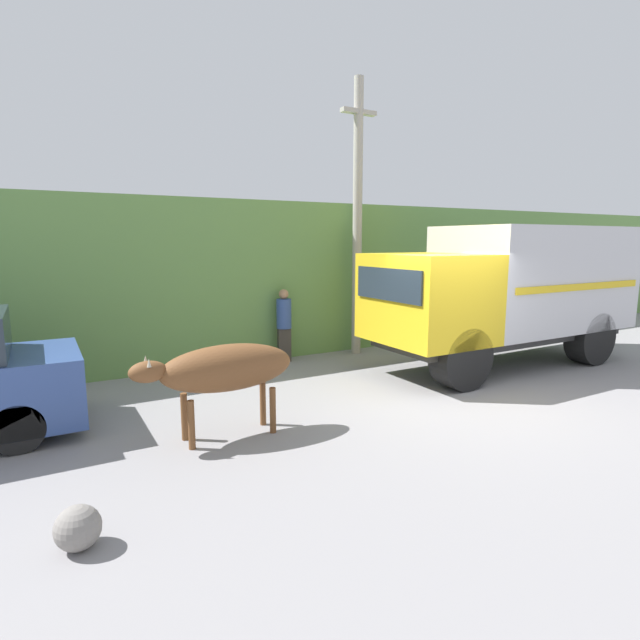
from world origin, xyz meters
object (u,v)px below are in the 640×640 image
at_px(pedestrian_on_hill, 284,322).
at_px(utility_pole, 357,215).
at_px(cargo_truck, 511,288).
at_px(brown_cow, 225,369).
at_px(roadside_rock, 78,528).

relative_size(pedestrian_on_hill, utility_pole, 0.26).
relative_size(cargo_truck, pedestrian_on_hill, 3.83).
height_order(pedestrian_on_hill, utility_pole, utility_pole).
bearing_deg(cargo_truck, pedestrian_on_hill, 145.28).
xyz_separation_m(cargo_truck, pedestrian_on_hill, (-4.16, 2.72, -0.81)).
bearing_deg(utility_pole, cargo_truck, -49.21).
bearing_deg(brown_cow, utility_pole, 43.20).
height_order(cargo_truck, roadside_rock, cargo_truck).
height_order(brown_cow, pedestrian_on_hill, pedestrian_on_hill).
relative_size(utility_pole, roadside_rock, 15.80).
bearing_deg(brown_cow, cargo_truck, 12.82).
bearing_deg(cargo_truck, utility_pole, 129.26).
xyz_separation_m(brown_cow, utility_pole, (4.52, 3.53, 2.34)).
height_order(cargo_truck, utility_pole, utility_pole).
bearing_deg(brown_cow, roadside_rock, -132.36).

